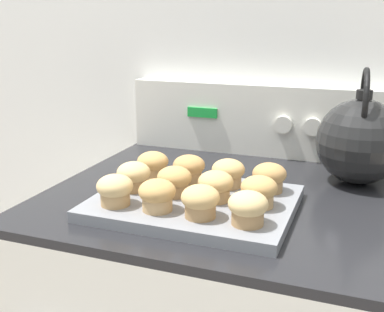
# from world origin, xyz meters

# --- Properties ---
(wall_back) EXTENTS (8.00, 0.05, 2.40)m
(wall_back) POSITION_xyz_m (0.00, 0.73, 1.20)
(wall_back) COLOR silver
(wall_back) RESTS_ON ground_plane
(control_panel) EXTENTS (0.76, 0.07, 0.19)m
(control_panel) POSITION_xyz_m (0.00, 0.68, 1.01)
(control_panel) COLOR silver
(control_panel) RESTS_ON stove_range
(muffin_pan) EXTENTS (0.39, 0.30, 0.02)m
(muffin_pan) POSITION_xyz_m (-0.04, 0.24, 0.93)
(muffin_pan) COLOR slate
(muffin_pan) RESTS_ON stove_range
(muffin_r0_c0) EXTENTS (0.07, 0.07, 0.06)m
(muffin_r0_c0) POSITION_xyz_m (-0.17, 0.15, 0.97)
(muffin_r0_c0) COLOR tan
(muffin_r0_c0) RESTS_ON muffin_pan
(muffin_r0_c1) EXTENTS (0.07, 0.07, 0.06)m
(muffin_r0_c1) POSITION_xyz_m (-0.08, 0.16, 0.97)
(muffin_r0_c1) COLOR tan
(muffin_r0_c1) RESTS_ON muffin_pan
(muffin_r0_c2) EXTENTS (0.07, 0.07, 0.06)m
(muffin_r0_c2) POSITION_xyz_m (0.00, 0.16, 0.97)
(muffin_r0_c2) COLOR #A37A4C
(muffin_r0_c2) RESTS_ON muffin_pan
(muffin_r0_c3) EXTENTS (0.07, 0.07, 0.06)m
(muffin_r0_c3) POSITION_xyz_m (0.09, 0.15, 0.97)
(muffin_r0_c3) COLOR #A37A4C
(muffin_r0_c3) RESTS_ON muffin_pan
(muffin_r1_c0) EXTENTS (0.07, 0.07, 0.06)m
(muffin_r1_c0) POSITION_xyz_m (-0.18, 0.24, 0.97)
(muffin_r1_c0) COLOR #A37A4C
(muffin_r1_c0) RESTS_ON muffin_pan
(muffin_r1_c1) EXTENTS (0.07, 0.07, 0.06)m
(muffin_r1_c1) POSITION_xyz_m (-0.09, 0.24, 0.97)
(muffin_r1_c1) COLOR #A37A4C
(muffin_r1_c1) RESTS_ON muffin_pan
(muffin_r1_c2) EXTENTS (0.07, 0.07, 0.06)m
(muffin_r1_c2) POSITION_xyz_m (-0.00, 0.24, 0.97)
(muffin_r1_c2) COLOR tan
(muffin_r1_c2) RESTS_ON muffin_pan
(muffin_r1_c3) EXTENTS (0.07, 0.07, 0.06)m
(muffin_r1_c3) POSITION_xyz_m (0.09, 0.24, 0.97)
(muffin_r1_c3) COLOR tan
(muffin_r1_c3) RESTS_ON muffin_pan
(muffin_r2_c0) EXTENTS (0.07, 0.07, 0.06)m
(muffin_r2_c0) POSITION_xyz_m (-0.17, 0.33, 0.97)
(muffin_r2_c0) COLOR tan
(muffin_r2_c0) RESTS_ON muffin_pan
(muffin_r2_c1) EXTENTS (0.07, 0.07, 0.06)m
(muffin_r2_c1) POSITION_xyz_m (-0.09, 0.33, 0.97)
(muffin_r2_c1) COLOR #A37A4C
(muffin_r2_c1) RESTS_ON muffin_pan
(muffin_r2_c2) EXTENTS (0.07, 0.07, 0.06)m
(muffin_r2_c2) POSITION_xyz_m (-0.00, 0.33, 0.97)
(muffin_r2_c2) COLOR tan
(muffin_r2_c2) RESTS_ON muffin_pan
(muffin_r2_c3) EXTENTS (0.07, 0.07, 0.06)m
(muffin_r2_c3) POSITION_xyz_m (0.09, 0.33, 0.97)
(muffin_r2_c3) COLOR #A37A4C
(muffin_r2_c3) RESTS_ON muffin_pan
(tea_kettle) EXTENTS (0.19, 0.23, 0.26)m
(tea_kettle) POSITION_xyz_m (0.25, 0.52, 1.02)
(tea_kettle) COLOR black
(tea_kettle) RESTS_ON stove_range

